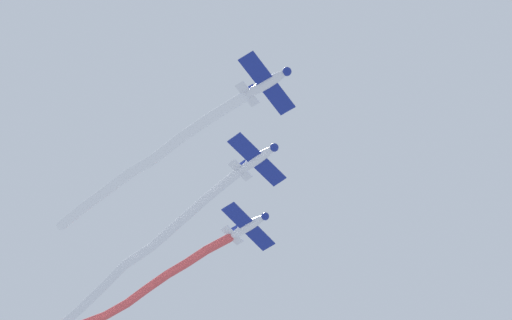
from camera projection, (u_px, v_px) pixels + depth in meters
airplane_lead at (267, 83)px, 68.46m from camera, size 6.48×4.91×1.60m
smoke_trail_lead at (147, 163)px, 71.91m from camera, size 6.03×20.88×2.94m
airplane_left_wing at (257, 159)px, 73.20m from camera, size 6.48×4.95×1.60m
smoke_trail_left_wing at (140, 256)px, 77.90m from camera, size 9.73×24.26×3.73m
airplane_right_wing at (248, 226)px, 77.96m from camera, size 6.49×4.94×1.60m
smoke_trail_right_wing at (144, 289)px, 82.52m from camera, size 5.95×21.92×2.11m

